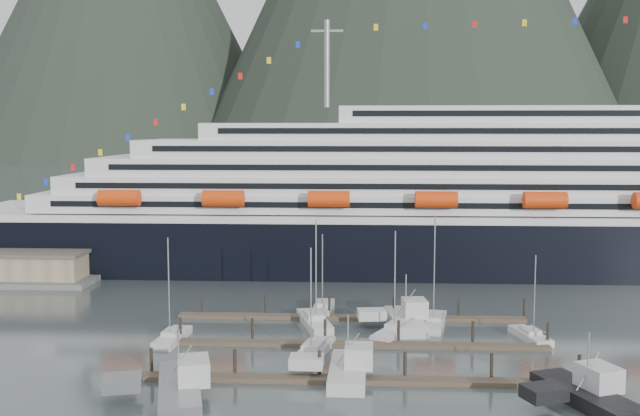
# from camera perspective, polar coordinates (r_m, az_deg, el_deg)

# --- Properties ---
(ground) EXTENTS (1600.00, 1600.00, 0.00)m
(ground) POSITION_cam_1_polar(r_m,az_deg,el_deg) (89.56, 5.48, -11.03)
(ground) COLOR #3F4A4A
(ground) RESTS_ON ground
(cruise_ship) EXTENTS (210.00, 30.40, 50.30)m
(cruise_ship) POSITION_cam_1_polar(r_m,az_deg,el_deg) (145.23, 16.51, 0.17)
(cruise_ship) COLOR black
(cruise_ship) RESTS_ON ground
(dock_near) EXTENTS (48.18, 2.28, 3.20)m
(dock_near) POSITION_cam_1_polar(r_m,az_deg,el_deg) (79.93, 2.17, -12.91)
(dock_near) COLOR #443A2B
(dock_near) RESTS_ON ground
(dock_mid) EXTENTS (48.18, 2.28, 3.20)m
(dock_mid) POSITION_cam_1_polar(r_m,az_deg,el_deg) (92.32, 2.30, -10.29)
(dock_mid) COLOR #443A2B
(dock_mid) RESTS_ON ground
(dock_far) EXTENTS (48.18, 2.28, 3.20)m
(dock_far) POSITION_cam_1_polar(r_m,az_deg,el_deg) (104.86, 2.39, -8.29)
(dock_far) COLOR #443A2B
(dock_far) RESTS_ON ground
(sailboat_a) EXTENTS (3.19, 8.85, 13.57)m
(sailboat_a) POSITION_cam_1_polar(r_m,az_deg,el_deg) (95.96, -11.19, -9.70)
(sailboat_a) COLOR silver
(sailboat_a) RESTS_ON ground
(sailboat_b) EXTENTS (4.86, 10.50, 13.30)m
(sailboat_b) POSITION_cam_1_polar(r_m,az_deg,el_deg) (88.61, -0.50, -10.91)
(sailboat_b) COLOR silver
(sailboat_b) RESTS_ON ground
(sailboat_c) EXTENTS (5.68, 11.30, 14.95)m
(sailboat_c) POSITION_cam_1_polar(r_m,az_deg,el_deg) (101.61, -0.43, -8.68)
(sailboat_c) COLOR silver
(sailboat_c) RESTS_ON ground
(sailboat_d) EXTENTS (7.39, 11.54, 13.99)m
(sailboat_d) POSITION_cam_1_polar(r_m,az_deg,el_deg) (97.95, 5.95, -9.29)
(sailboat_d) COLOR silver
(sailboat_d) RESTS_ON ground
(sailboat_f) EXTENTS (3.06, 9.21, 11.88)m
(sailboat_f) POSITION_cam_1_polar(r_m,az_deg,el_deg) (108.77, 0.23, -7.71)
(sailboat_f) COLOR silver
(sailboat_f) RESTS_ON ground
(sailboat_g) EXTENTS (4.44, 10.69, 15.45)m
(sailboat_g) POSITION_cam_1_polar(r_m,az_deg,el_deg) (102.45, 8.69, -8.63)
(sailboat_g) COLOR silver
(sailboat_g) RESTS_ON ground
(sailboat_h) EXTENTS (4.21, 8.32, 11.20)m
(sailboat_h) POSITION_cam_1_polar(r_m,az_deg,el_deg) (98.65, 15.73, -9.39)
(sailboat_h) COLOR silver
(sailboat_h) RESTS_ON ground
(trawler_a) EXTENTS (11.12, 14.79, 7.87)m
(trawler_a) POSITION_cam_1_polar(r_m,az_deg,el_deg) (76.98, -10.81, -13.24)
(trawler_a) COLOR gray
(trawler_a) RESTS_ON ground
(trawler_b) EXTENTS (8.89, 11.67, 7.55)m
(trawler_b) POSITION_cam_1_polar(r_m,az_deg,el_deg) (80.91, 2.04, -12.19)
(trawler_b) COLOR silver
(trawler_b) RESTS_ON ground
(trawler_d) EXTENTS (11.04, 13.45, 7.74)m
(trawler_d) POSITION_cam_1_polar(r_m,az_deg,el_deg) (77.98, 19.58, -13.24)
(trawler_d) COLOR black
(trawler_d) RESTS_ON ground
(trawler_e) EXTENTS (9.42, 12.34, 7.81)m
(trawler_e) POSITION_cam_1_polar(r_m,az_deg,el_deg) (101.39, 6.46, -8.44)
(trawler_e) COLOR silver
(trawler_e) RESTS_ON ground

